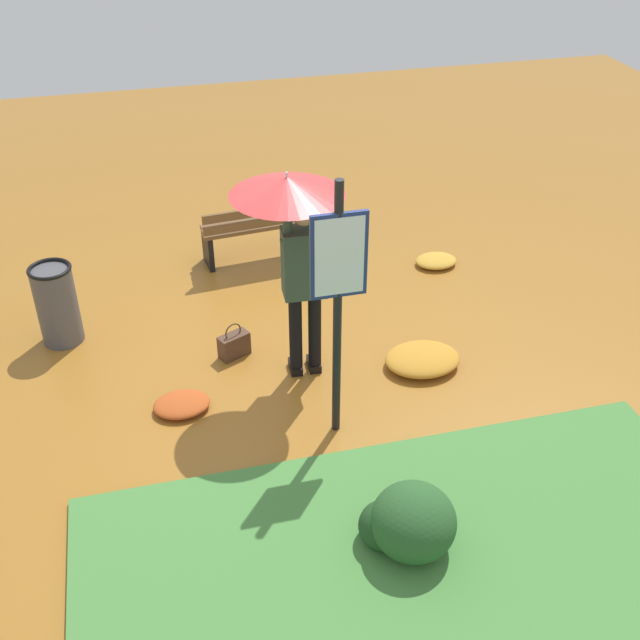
{
  "coord_description": "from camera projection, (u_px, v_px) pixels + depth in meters",
  "views": [
    {
      "loc": [
        1.07,
        5.98,
        4.51
      ],
      "look_at": [
        -0.28,
        0.66,
        0.85
      ],
      "focal_mm": 43.82,
      "sensor_mm": 36.0,
      "label": 1
    }
  ],
  "objects": [
    {
      "name": "person_with_umbrella",
      "position": [
        295.0,
        226.0,
        6.52
      ],
      "size": [
        0.96,
        0.96,
        2.04
      ],
      "color": "black",
      "rests_on": "ground_plane"
    },
    {
      "name": "leaf_pile_by_bench",
      "position": [
        182.0,
        404.0,
        6.91
      ],
      "size": [
        0.5,
        0.4,
        0.11
      ],
      "color": "#B74C1E",
      "rests_on": "ground_plane"
    },
    {
      "name": "park_bench",
      "position": [
        263.0,
        229.0,
        8.96
      ],
      "size": [
        1.4,
        0.5,
        0.75
      ],
      "color": "black",
      "rests_on": "ground_plane"
    },
    {
      "name": "trash_bin",
      "position": [
        57.0,
        304.0,
        7.6
      ],
      "size": [
        0.42,
        0.42,
        0.83
      ],
      "color": "#4C4C51",
      "rests_on": "ground_plane"
    },
    {
      "name": "shrub_cluster",
      "position": [
        407.0,
        522.0,
        5.51
      ],
      "size": [
        0.67,
        0.61,
        0.55
      ],
      "color": "#285628",
      "rests_on": "ground_plane"
    },
    {
      "name": "info_sign_post",
      "position": [
        338.0,
        285.0,
        5.92
      ],
      "size": [
        0.44,
        0.07,
        2.3
      ],
      "color": "black",
      "rests_on": "ground_plane"
    },
    {
      "name": "leaf_pile_far_path",
      "position": [
        422.0,
        359.0,
        7.42
      ],
      "size": [
        0.72,
        0.58,
        0.16
      ],
      "color": "#C68428",
      "rests_on": "ground_plane"
    },
    {
      "name": "ground_plane",
      "position": [
        276.0,
        360.0,
        7.54
      ],
      "size": [
        18.0,
        18.0,
        0.0
      ],
      "primitive_type": "plane",
      "color": "#9E6623"
    },
    {
      "name": "handbag",
      "position": [
        234.0,
        345.0,
        7.54
      ],
      "size": [
        0.33,
        0.25,
        0.37
      ],
      "color": "#4C3323",
      "rests_on": "ground_plane"
    },
    {
      "name": "leaf_pile_near_person",
      "position": [
        436.0,
        261.0,
        9.07
      ],
      "size": [
        0.48,
        0.39,
        0.11
      ],
      "color": "gold",
      "rests_on": "ground_plane"
    }
  ]
}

